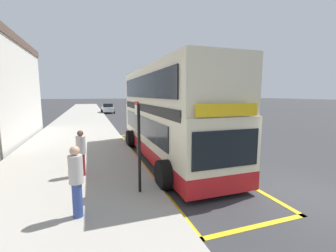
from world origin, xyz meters
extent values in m
plane|color=#333335|center=(0.00, 32.00, 0.00)|extent=(260.00, 260.00, 0.00)
cube|color=#A39E93|center=(-7.00, 32.00, 0.07)|extent=(6.00, 76.00, 0.14)
cube|color=beige|center=(-2.45, 5.82, 1.35)|extent=(2.46, 10.23, 2.30)
cube|color=beige|center=(-2.45, 5.82, 3.45)|extent=(2.43, 10.03, 1.90)
cube|color=red|center=(-2.45, 5.82, 0.50)|extent=(2.48, 10.25, 0.60)
cube|color=black|center=(-2.45, 5.82, 2.52)|extent=(2.49, 9.41, 0.36)
cube|color=black|center=(-3.70, 6.22, 1.65)|extent=(0.04, 8.18, 0.90)
cube|color=black|center=(-3.70, 5.82, 3.50)|extent=(0.04, 9.00, 1.00)
cube|color=black|center=(-2.45, 0.68, 1.60)|extent=(2.16, 0.04, 1.10)
cube|color=yellow|center=(-2.45, 0.68, 2.72)|extent=(1.97, 0.04, 0.36)
cylinder|color=black|center=(-3.77, 2.14, 0.50)|extent=(0.56, 1.00, 1.00)
cylinder|color=black|center=(-1.13, 2.14, 0.50)|extent=(0.56, 1.00, 1.00)
cylinder|color=black|center=(-3.77, 8.63, 0.50)|extent=(0.56, 1.00, 1.00)
cylinder|color=black|center=(-1.13, 8.63, 0.50)|extent=(0.56, 1.00, 1.00)
cube|color=gold|center=(-3.92, 6.01, 0.01)|extent=(0.16, 13.46, 0.01)
cube|color=gold|center=(-0.94, 6.01, 0.01)|extent=(0.16, 13.46, 0.01)
cube|color=gold|center=(-2.43, -0.64, 0.01)|extent=(3.14, 0.16, 0.01)
cube|color=gold|center=(-2.43, 12.66, 0.01)|extent=(3.14, 0.16, 0.01)
cylinder|color=black|center=(-4.71, 1.91, 1.50)|extent=(0.09, 0.09, 2.72)
cube|color=silver|center=(-4.71, 2.16, 2.68)|extent=(0.05, 0.42, 0.30)
cube|color=red|center=(-4.71, 2.16, 2.88)|extent=(0.05, 0.42, 0.10)
cube|color=black|center=(-4.71, 2.01, 1.44)|extent=(0.06, 0.28, 0.40)
cube|color=silver|center=(-3.20, 34.58, 0.66)|extent=(1.76, 4.20, 0.72)
cube|color=black|center=(-3.20, 34.48, 1.32)|extent=(1.52, 1.90, 0.60)
cylinder|color=black|center=(-4.13, 35.88, 0.30)|extent=(0.22, 0.60, 0.60)
cylinder|color=black|center=(-2.26, 35.88, 0.30)|extent=(0.22, 0.60, 0.60)
cylinder|color=black|center=(-4.13, 33.27, 0.30)|extent=(0.22, 0.60, 0.60)
cylinder|color=black|center=(-2.26, 33.27, 0.30)|extent=(0.22, 0.60, 0.60)
cylinder|color=#33478C|center=(-6.46, 0.99, 0.58)|extent=(0.24, 0.24, 0.87)
cylinder|color=#B7B2AD|center=(-6.46, 0.99, 1.36)|extent=(0.34, 0.34, 0.69)
sphere|color=tan|center=(-6.46, 0.99, 1.82)|extent=(0.23, 0.23, 0.23)
cylinder|color=maroon|center=(-6.45, 4.02, 0.56)|extent=(0.24, 0.24, 0.83)
cylinder|color=#B7B2AD|center=(-6.45, 4.02, 1.30)|extent=(0.34, 0.34, 0.66)
sphere|color=brown|center=(-6.45, 4.02, 1.74)|extent=(0.22, 0.22, 0.22)
camera|label=1|loc=(-6.08, -4.69, 3.15)|focal=24.14mm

